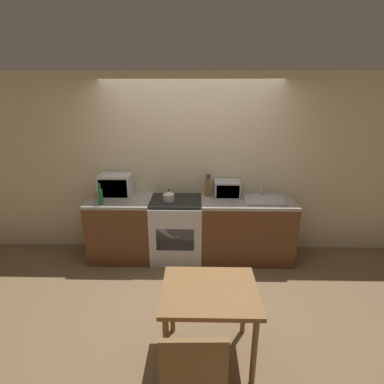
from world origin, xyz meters
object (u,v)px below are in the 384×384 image
dining_chair (193,378)px  bottle (101,196)px  kettle (169,196)px  microwave (116,186)px  toaster_oven (227,189)px  stove_range (177,229)px  dining_table (210,299)px

dining_chair → bottle: bearing=117.9°
kettle → microwave: 0.80m
toaster_oven → microwave: bearing=-179.3°
kettle → dining_chair: size_ratio=0.17×
microwave → bottle: microwave is taller
microwave → bottle: (-0.12, -0.32, -0.05)m
microwave → dining_chair: bearing=-65.8°
stove_range → kettle: bearing=-161.8°
stove_range → kettle: 0.53m
bottle → toaster_oven: bottle is taller
kettle → toaster_oven: size_ratio=0.45×
stove_range → toaster_oven: 0.93m
microwave → dining_table: microwave is taller
microwave → dining_chair: (1.16, -2.57, -0.52)m
toaster_oven → bottle: bearing=-168.9°
kettle → bottle: (-0.90, -0.16, 0.04)m
microwave → dining_table: 2.32m
stove_range → dining_chair: (0.28, -2.45, 0.09)m
stove_range → microwave: microwave is taller
stove_range → dining_table: 1.81m
microwave → dining_table: size_ratio=0.54×
bottle → dining_table: bottle is taller
microwave → bottle: size_ratio=1.57×
stove_range → toaster_oven: (0.72, 0.15, 0.57)m
toaster_oven → stove_range: bearing=-168.6°
toaster_oven → dining_table: size_ratio=0.43×
bottle → dining_chair: bearing=-60.4°
stove_range → dining_chair: size_ratio=0.92×
dining_chair → kettle: bearing=97.4°
bottle → dining_table: (1.41, -1.56, -0.39)m
kettle → toaster_oven: 0.84m
bottle → dining_table: 2.14m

